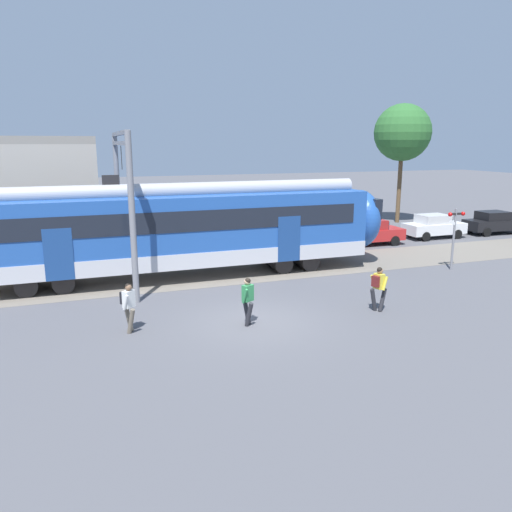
{
  "coord_description": "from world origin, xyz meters",
  "views": [
    {
      "loc": [
        -5.4,
        -15.43,
        6.05
      ],
      "look_at": [
        1.19,
        3.05,
        1.6
      ],
      "focal_mm": 35.0,
      "sensor_mm": 36.0,
      "label": 1
    }
  ],
  "objects_px": {
    "pedestrian_yellow": "(378,285)",
    "parked_car_black": "(494,222)",
    "pedestrian_green": "(248,298)",
    "parked_car_white": "(434,226)",
    "crossing_signal": "(455,229)",
    "pedestrian_white": "(128,303)",
    "parked_car_red": "(370,232)"
  },
  "relations": [
    {
      "from": "pedestrian_yellow",
      "to": "parked_car_black",
      "type": "bearing_deg",
      "value": 34.33
    },
    {
      "from": "pedestrian_green",
      "to": "parked_car_black",
      "type": "bearing_deg",
      "value": 27.21
    },
    {
      "from": "pedestrian_yellow",
      "to": "parked_car_white",
      "type": "distance_m",
      "value": 16.19
    },
    {
      "from": "parked_car_black",
      "to": "crossing_signal",
      "type": "height_order",
      "value": "crossing_signal"
    },
    {
      "from": "pedestrian_white",
      "to": "pedestrian_green",
      "type": "xyz_separation_m",
      "value": [
        3.85,
        -0.68,
        -0.03
      ]
    },
    {
      "from": "pedestrian_yellow",
      "to": "parked_car_white",
      "type": "xyz_separation_m",
      "value": [
        11.58,
        11.32,
        -0.21
      ]
    },
    {
      "from": "pedestrian_green",
      "to": "parked_car_white",
      "type": "xyz_separation_m",
      "value": [
        16.54,
        11.09,
        -0.18
      ]
    },
    {
      "from": "parked_car_white",
      "to": "parked_car_black",
      "type": "xyz_separation_m",
      "value": [
        4.87,
        -0.08,
        0.0
      ]
    },
    {
      "from": "pedestrian_green",
      "to": "parked_car_red",
      "type": "xyz_separation_m",
      "value": [
        11.4,
        10.56,
        -0.18
      ]
    },
    {
      "from": "pedestrian_yellow",
      "to": "parked_car_red",
      "type": "distance_m",
      "value": 12.57
    },
    {
      "from": "parked_car_red",
      "to": "crossing_signal",
      "type": "bearing_deg",
      "value": -86.48
    },
    {
      "from": "pedestrian_green",
      "to": "crossing_signal",
      "type": "bearing_deg",
      "value": 18.07
    },
    {
      "from": "pedestrian_green",
      "to": "crossing_signal",
      "type": "relative_size",
      "value": 0.56
    },
    {
      "from": "crossing_signal",
      "to": "parked_car_black",
      "type": "bearing_deg",
      "value": 36.7
    },
    {
      "from": "pedestrian_white",
      "to": "parked_car_black",
      "type": "height_order",
      "value": "pedestrian_white"
    },
    {
      "from": "parked_car_red",
      "to": "parked_car_black",
      "type": "height_order",
      "value": "same"
    },
    {
      "from": "parked_car_red",
      "to": "crossing_signal",
      "type": "xyz_separation_m",
      "value": [
        0.41,
        -6.71,
        1.23
      ]
    },
    {
      "from": "pedestrian_yellow",
      "to": "parked_car_white",
      "type": "height_order",
      "value": "pedestrian_yellow"
    },
    {
      "from": "parked_car_white",
      "to": "crossing_signal",
      "type": "bearing_deg",
      "value": -123.13
    },
    {
      "from": "pedestrian_white",
      "to": "pedestrian_green",
      "type": "relative_size",
      "value": 1.0
    },
    {
      "from": "pedestrian_white",
      "to": "parked_car_red",
      "type": "bearing_deg",
      "value": 32.92
    },
    {
      "from": "parked_car_red",
      "to": "parked_car_white",
      "type": "xyz_separation_m",
      "value": [
        5.13,
        0.53,
        0.0
      ]
    },
    {
      "from": "parked_car_red",
      "to": "parked_car_white",
      "type": "relative_size",
      "value": 1.0
    },
    {
      "from": "pedestrian_green",
      "to": "pedestrian_white",
      "type": "bearing_deg",
      "value": 169.93
    },
    {
      "from": "pedestrian_white",
      "to": "pedestrian_yellow",
      "type": "distance_m",
      "value": 8.86
    },
    {
      "from": "pedestrian_white",
      "to": "pedestrian_green",
      "type": "distance_m",
      "value": 3.91
    },
    {
      "from": "pedestrian_green",
      "to": "parked_car_black",
      "type": "height_order",
      "value": "pedestrian_green"
    },
    {
      "from": "parked_car_red",
      "to": "parked_car_white",
      "type": "distance_m",
      "value": 5.16
    },
    {
      "from": "pedestrian_white",
      "to": "parked_car_white",
      "type": "bearing_deg",
      "value": 27.04
    },
    {
      "from": "pedestrian_white",
      "to": "parked_car_red",
      "type": "height_order",
      "value": "pedestrian_white"
    },
    {
      "from": "parked_car_red",
      "to": "parked_car_black",
      "type": "xyz_separation_m",
      "value": [
        10.01,
        0.45,
        0.0
      ]
    },
    {
      "from": "pedestrian_yellow",
      "to": "parked_car_white",
      "type": "bearing_deg",
      "value": 44.35
    }
  ]
}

